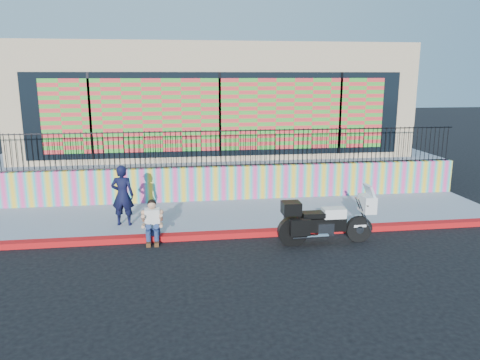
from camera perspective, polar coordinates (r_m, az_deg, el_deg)
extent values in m
plane|color=black|center=(12.39, -0.40, -6.93)|extent=(90.00, 90.00, 0.00)
cube|color=red|center=(12.37, -0.40, -6.61)|extent=(16.00, 0.30, 0.15)
cube|color=gray|center=(13.92, -1.33, -4.38)|extent=(16.00, 3.00, 0.15)
cube|color=#F34091|center=(15.29, -2.06, -0.38)|extent=(16.00, 0.20, 1.10)
cube|color=gray|center=(20.28, -3.62, 2.66)|extent=(16.00, 10.00, 1.25)
cube|color=tan|center=(19.79, -3.68, 10.06)|extent=(14.00, 8.00, 4.00)
cube|color=black|center=(15.82, -2.47, 7.94)|extent=(12.60, 0.04, 2.80)
cube|color=#EB3436|center=(15.79, -2.46, 7.94)|extent=(11.48, 0.02, 2.40)
cylinder|color=black|center=(12.32, 14.28, -5.81)|extent=(0.67, 0.14, 0.67)
cylinder|color=black|center=(11.78, 6.42, -6.35)|extent=(0.67, 0.14, 0.67)
cube|color=black|center=(11.97, 10.48, -5.30)|extent=(0.97, 0.29, 0.35)
cube|color=silver|center=(11.98, 10.22, -5.78)|extent=(0.41, 0.35, 0.31)
cube|color=white|center=(11.94, 11.37, -3.95)|extent=(0.56, 0.33, 0.24)
cube|color=black|center=(11.78, 8.88, -4.18)|extent=(0.56, 0.35, 0.12)
cube|color=white|center=(12.20, 15.25, -2.80)|extent=(0.31, 0.53, 0.43)
cube|color=silver|center=(12.13, 15.52, -1.31)|extent=(0.19, 0.47, 0.34)
cube|color=black|center=(11.58, 6.26, -3.41)|extent=(0.45, 0.43, 0.31)
cube|color=black|center=(11.45, 7.33, -5.75)|extent=(0.49, 0.18, 0.41)
cube|color=black|center=(12.01, 6.56, -4.84)|extent=(0.49, 0.18, 0.41)
cube|color=white|center=(12.29, 14.31, -5.36)|extent=(0.33, 0.16, 0.06)
imported|color=black|center=(13.03, -14.12, -1.83)|extent=(0.66, 0.49, 1.66)
cube|color=navy|center=(12.31, -10.56, -6.10)|extent=(0.36, 0.28, 0.18)
cube|color=silver|center=(12.17, -10.63, -4.60)|extent=(0.38, 0.27, 0.54)
sphere|color=tan|center=(12.03, -10.71, -3.02)|extent=(0.21, 0.21, 0.21)
cube|color=#472814|center=(11.97, -11.08, -7.65)|extent=(0.11, 0.26, 0.10)
cube|color=#472814|center=(11.96, -10.11, -7.63)|extent=(0.11, 0.26, 0.10)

